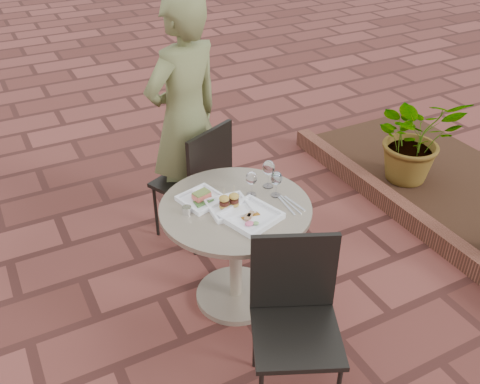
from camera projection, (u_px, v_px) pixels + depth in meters
name	position (u px, v px, depth m)	size (l,w,h in m)	color
ground	(245.00, 316.00, 3.39)	(60.00, 60.00, 0.00)	brown
cafe_table	(236.00, 239.00, 3.27)	(0.90, 0.90, 0.73)	gray
chair_far	(200.00, 175.00, 3.78)	(0.58, 0.58, 0.93)	black
chair_near	(295.00, 308.00, 2.70)	(0.58, 0.58, 0.93)	black
diner	(185.00, 119.00, 3.76)	(0.65, 0.42, 1.78)	brown
plate_salmon	(202.00, 199.00, 3.17)	(0.28, 0.28, 0.06)	white
plate_sliders	(229.00, 205.00, 3.09)	(0.25, 0.25, 0.15)	white
plate_tuna	(251.00, 216.00, 3.02)	(0.36, 0.36, 0.03)	white
wine_glass_right	(276.00, 179.00, 3.17)	(0.07, 0.07, 0.17)	white
wine_glass_mid	(251.00, 179.00, 3.17)	(0.07, 0.07, 0.16)	white
wine_glass_far	(269.00, 168.00, 3.25)	(0.08, 0.08, 0.18)	white
steel_ramekin	(187.00, 210.00, 3.07)	(0.06, 0.06, 0.04)	silver
cutlery_set	(291.00, 205.00, 3.14)	(0.10, 0.22, 0.00)	silver
planter_curb	(407.00, 214.00, 4.19)	(0.12, 3.00, 0.15)	brown
mulch_bed	(470.00, 196.00, 4.49)	(1.30, 3.00, 0.06)	black
potted_plant_a	(415.00, 137.00, 4.47)	(0.71, 0.62, 0.79)	#33662D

